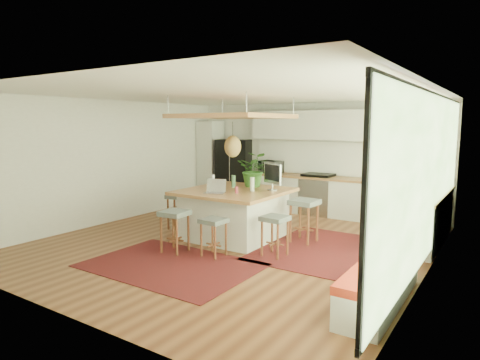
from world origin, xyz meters
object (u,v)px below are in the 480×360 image
Objects in this scene: fridge at (234,170)px; island_plant at (254,173)px; island at (234,214)px; stool_left_side at (179,211)px; stool_right_front at (275,235)px; stool_right_back at (304,223)px; laptop at (215,187)px; monitor at (272,177)px; microwave at (271,165)px; stool_near_left at (175,232)px; stool_near_right at (214,235)px.

fridge is 2.52× the size of island_plant.
stool_left_side is at bearing -178.26° from island.
stool_right_back is (0.06, 1.02, 0.00)m from stool_right_front.
laptop is 1.13m from monitor.
stool_left_side is at bearing -91.78° from microwave.
fridge is at bearing 97.56° from laptop.
stool_left_side is (-1.07, 1.30, 0.00)m from stool_near_left.
laptop is (-0.07, -0.54, 0.58)m from island.
island is 1.39m from stool_left_side.
island is 1.33m from stool_right_back.
fridge is 2.61× the size of stool_right_front.
laptop is at bearing -20.60° from stool_left_side.
monitor reaches higher than stool_near_right.
stool_right_back is (1.57, 1.77, 0.00)m from stool_near_left.
monitor reaches higher than stool_near_left.
stool_right_back is 1.78m from laptop.
stool_right_front is (0.83, 0.57, 0.00)m from stool_near_right.
laptop is (-1.27, 0.05, 0.70)m from stool_right_front.
fridge is 3.61m from monitor.
monitor is (0.63, 0.34, 0.72)m from island.
stool_right_front is at bearing 26.40° from stool_near_left.
stool_near_right is at bearing -73.11° from fridge.
island_plant is at bearing 78.63° from island.
stool_left_side is (-1.76, 1.12, 0.00)m from stool_near_right.
stool_right_back reaches higher than stool_right_front.
fridge is 4.71m from stool_right_front.
island_plant is at bearing 59.46° from laptop.
stool_near_left is at bearing -50.51° from stool_left_side.
island is 3.04m from microwave.
microwave is 2.49m from island_plant.
island is at bearing 1.74° from stool_left_side.
stool_right_front is 0.97× the size of island_plant.
stool_left_side is 1.04× the size of island_plant.
island_plant reaches higher than stool_right_front.
island is at bearing -161.26° from stool_right_back.
stool_near_right is 0.95× the size of stool_right_front.
microwave is (-0.73, 3.39, 0.07)m from laptop.
stool_right_front is at bearing -93.16° from stool_right_back.
fridge reaches higher than stool_right_back.
island_plant is at bearing 174.31° from stool_right_back.
stool_right_front is (1.20, -0.59, -0.11)m from island.
stool_right_front is at bearing -23.63° from laptop.
microwave is at bearing 106.22° from stool_near_right.
stool_near_left is 2.11m from island_plant.
stool_right_back is (0.89, 1.59, 0.00)m from stool_near_right.
island_plant is (1.50, 0.58, 0.85)m from stool_left_side.
island is at bearing -123.52° from monitor.
laptop reaches higher than stool_left_side.
stool_near_left is at bearing -128.04° from laptop.
monitor reaches higher than stool_left_side.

